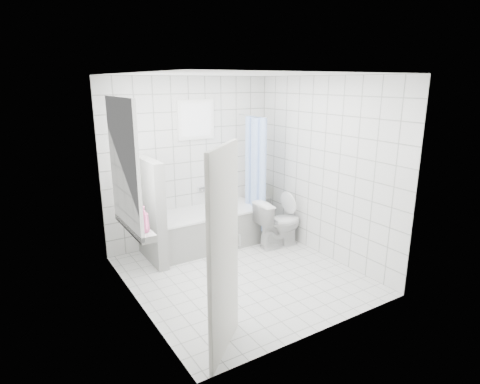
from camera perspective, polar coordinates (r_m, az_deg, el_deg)
ground at (r=5.52m, az=0.21°, el=-11.70°), size 3.00×3.00×0.00m
ceiling at (r=4.91m, az=0.24°, el=16.41°), size 3.00×3.00×0.00m
wall_back at (r=6.35m, az=-7.03°, el=4.28°), size 2.80×0.02×2.60m
wall_front at (r=3.92m, az=12.02°, el=-3.01°), size 2.80×0.02×2.60m
wall_left at (r=4.49m, az=-15.05°, el=-0.82°), size 0.02×3.00×2.60m
wall_right at (r=5.90m, az=11.82°, el=3.23°), size 0.02×3.00×2.60m
window_left at (r=4.72m, az=-15.88°, el=3.64°), size 0.01×0.90×1.40m
window_back at (r=6.26m, az=-6.21°, el=10.17°), size 0.50×0.01×0.50m
window_sill at (r=4.93m, az=-14.75°, el=-4.75°), size 0.18×1.02×0.08m
door at (r=3.70m, az=-2.32°, el=-8.76°), size 0.62×0.57×2.00m
bathtub at (r=6.33m, az=-4.58°, el=-5.18°), size 1.72×0.77×0.58m
partition_wall at (r=5.80m, az=-12.59°, el=-2.68°), size 0.15×0.85×1.50m
tiled_ledge at (r=7.09m, az=2.50°, el=-3.00°), size 0.40×0.24×0.55m
toilet at (r=6.32m, az=5.53°, el=-4.43°), size 0.76×0.46×0.75m
curtain_rod at (r=6.33m, az=1.73°, el=10.77°), size 0.02×0.80×0.02m
shower_curtain at (r=6.36m, az=2.32°, el=2.58°), size 0.14×0.48×1.78m
tub_faucet at (r=6.49m, az=-5.27°, el=0.51°), size 0.18×0.06×0.06m
sill_bottles at (r=4.80m, az=-14.47°, el=-3.12°), size 0.17×0.63×0.31m
ledge_bottles at (r=6.97m, az=2.77°, el=0.06°), size 0.19×0.19×0.25m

